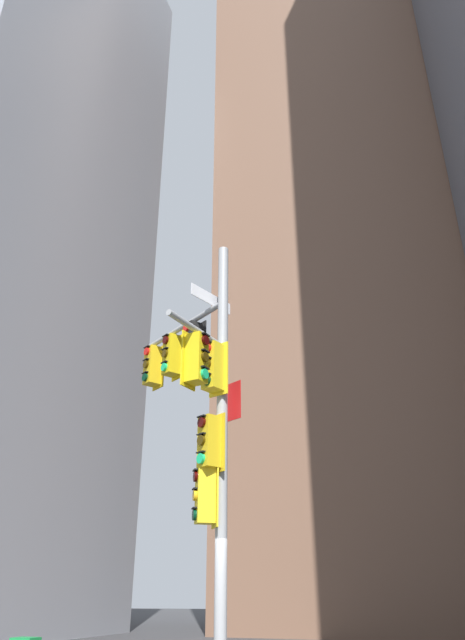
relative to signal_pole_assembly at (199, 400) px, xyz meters
The scene contains 2 objects.
building_mid_block 27.20m from the signal_pole_assembly, 85.45° to the left, with size 13.81×13.81×45.06m, color brown.
signal_pole_assembly is the anchor object (origin of this frame).
Camera 1 is at (3.83, -10.54, 1.58)m, focal length 31.99 mm.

